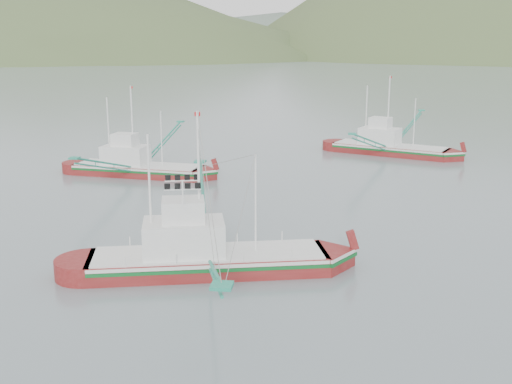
# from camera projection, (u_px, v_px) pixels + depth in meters

# --- Properties ---
(ground) EXTENTS (1200.00, 1200.00, 0.00)m
(ground) POSITION_uv_depth(u_px,v_px,m) (244.00, 268.00, 38.10)
(ground) COLOR slate
(ground) RESTS_ON ground
(main_boat) EXTENTS (14.30, 24.66, 10.14)m
(main_boat) POSITION_uv_depth(u_px,v_px,m) (205.00, 241.00, 37.04)
(main_boat) COLOR maroon
(main_boat) RESTS_ON ground
(bg_boat_right) EXTENTS (13.59, 22.92, 9.74)m
(bg_boat_right) POSITION_uv_depth(u_px,v_px,m) (390.00, 138.00, 74.14)
(bg_boat_right) COLOR maroon
(bg_boat_right) RESTS_ON ground
(bg_boat_left) EXTENTS (13.26, 23.24, 9.46)m
(bg_boat_left) POSITION_uv_depth(u_px,v_px,m) (136.00, 160.00, 63.08)
(bg_boat_left) COLOR maroon
(bg_boat_left) RESTS_ON ground
(headland_left) EXTENTS (448.00, 308.00, 210.00)m
(headland_left) POSITION_uv_depth(u_px,v_px,m) (39.00, 58.00, 405.80)
(headland_left) COLOR #465A2E
(headland_left) RESTS_ON ground
(ridge_distant) EXTENTS (960.00, 400.00, 240.00)m
(ridge_distant) POSITION_uv_depth(u_px,v_px,m) (361.00, 51.00, 575.09)
(ridge_distant) COLOR slate
(ridge_distant) RESTS_ON ground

